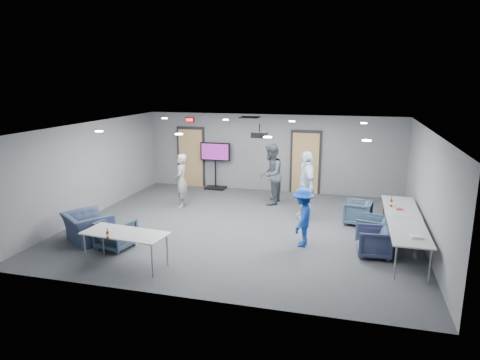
% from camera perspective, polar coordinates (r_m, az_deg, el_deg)
% --- Properties ---
extents(floor, '(9.00, 9.00, 0.00)m').
position_cam_1_polar(floor, '(11.58, 0.37, -6.23)').
color(floor, '#313438').
rests_on(floor, ground).
extents(ceiling, '(9.00, 9.00, 0.00)m').
position_cam_1_polar(ceiling, '(10.98, 0.39, 7.17)').
color(ceiling, white).
rests_on(ceiling, wall_back).
extents(wall_back, '(9.00, 0.02, 2.70)m').
position_cam_1_polar(wall_back, '(15.04, 4.22, 3.59)').
color(wall_back, slate).
rests_on(wall_back, floor).
extents(wall_front, '(9.00, 0.02, 2.70)m').
position_cam_1_polar(wall_front, '(7.55, -7.30, -6.29)').
color(wall_front, slate).
rests_on(wall_front, floor).
extents(wall_left, '(0.02, 8.00, 2.70)m').
position_cam_1_polar(wall_left, '(13.06, -19.12, 1.41)').
color(wall_left, slate).
rests_on(wall_left, floor).
extents(wall_right, '(0.02, 8.00, 2.70)m').
position_cam_1_polar(wall_right, '(11.01, 23.70, -1.08)').
color(wall_right, slate).
rests_on(wall_right, floor).
extents(door_left, '(1.06, 0.17, 2.24)m').
position_cam_1_polar(door_left, '(15.87, -6.55, 3.01)').
color(door_left, black).
rests_on(door_left, wall_back).
extents(door_right, '(1.06, 0.17, 2.24)m').
position_cam_1_polar(door_right, '(14.87, 8.71, 2.26)').
color(door_right, black).
rests_on(door_right, wall_back).
extents(exit_sign, '(0.32, 0.08, 0.16)m').
position_cam_1_polar(exit_sign, '(15.66, -6.71, 7.98)').
color(exit_sign, black).
rests_on(exit_sign, wall_back).
extents(hvac_diffuser, '(0.60, 0.60, 0.03)m').
position_cam_1_polar(hvac_diffuser, '(13.81, 1.31, 8.35)').
color(hvac_diffuser, black).
rests_on(hvac_diffuser, ceiling).
extents(downlights, '(6.18, 3.78, 0.02)m').
position_cam_1_polar(downlights, '(10.98, 0.39, 7.10)').
color(downlights, white).
rests_on(downlights, ceiling).
extents(person_a, '(0.54, 0.69, 1.66)m').
position_cam_1_polar(person_a, '(13.27, -7.86, -0.10)').
color(person_a, '#949794').
rests_on(person_a, floor).
extents(person_b, '(0.77, 0.97, 1.93)m').
position_cam_1_polar(person_b, '(13.45, 4.11, 0.77)').
color(person_b, '#4D565D').
rests_on(person_b, floor).
extents(person_c, '(0.83, 1.23, 1.93)m').
position_cam_1_polar(person_c, '(12.16, 8.81, -0.69)').
color(person_c, '#C6DAFF').
rests_on(person_c, floor).
extents(person_d, '(0.61, 0.96, 1.41)m').
position_cam_1_polar(person_d, '(10.20, 8.33, -4.92)').
color(person_d, '#1941A2').
rests_on(person_d, floor).
extents(chair_right_a, '(0.82, 0.80, 0.65)m').
position_cam_1_polar(chair_right_a, '(12.13, 15.41, -4.20)').
color(chair_right_a, '#394D63').
rests_on(chair_right_a, floor).
extents(chair_right_b, '(0.89, 0.88, 0.66)m').
position_cam_1_polar(chair_right_b, '(10.87, 17.41, -6.35)').
color(chair_right_b, '#364B5E').
rests_on(chair_right_b, floor).
extents(chair_right_c, '(0.77, 0.75, 0.66)m').
position_cam_1_polar(chair_right_c, '(10.08, 17.40, -7.89)').
color(chair_right_c, '#333C59').
rests_on(chair_right_c, floor).
extents(chair_front_a, '(0.86, 0.88, 0.69)m').
position_cam_1_polar(chair_front_a, '(10.48, -16.21, -6.91)').
color(chair_front_a, '#36485D').
rests_on(chair_front_a, floor).
extents(chair_front_b, '(1.43, 1.40, 0.71)m').
position_cam_1_polar(chair_front_b, '(11.11, -19.67, -5.98)').
color(chair_front_b, '#36425E').
rests_on(chair_front_b, floor).
extents(table_right_a, '(0.81, 1.95, 0.73)m').
position_cam_1_polar(table_right_a, '(11.62, 20.59, -3.47)').
color(table_right_a, '#B0B3B5').
rests_on(table_right_a, floor).
extents(table_right_b, '(0.79, 1.90, 0.73)m').
position_cam_1_polar(table_right_b, '(9.82, 21.59, -6.58)').
color(table_right_b, '#B0B3B5').
rests_on(table_right_b, floor).
extents(table_front_left, '(1.87, 0.93, 0.73)m').
position_cam_1_polar(table_front_left, '(9.37, -15.07, -7.04)').
color(table_front_left, '#B0B3B5').
rests_on(table_front_left, floor).
extents(bottle_front, '(0.06, 0.06, 0.23)m').
position_cam_1_polar(bottle_front, '(9.07, -17.24, -7.00)').
color(bottle_front, '#612810').
rests_on(bottle_front, table_front_left).
extents(bottle_right, '(0.07, 0.07, 0.27)m').
position_cam_1_polar(bottle_right, '(11.44, 19.52, -2.91)').
color(bottle_right, '#612810').
rests_on(bottle_right, table_right_a).
extents(snack_box, '(0.16, 0.11, 0.04)m').
position_cam_1_polar(snack_box, '(11.27, 20.50, -3.67)').
color(snack_box, '#B42D2E').
rests_on(snack_box, table_right_a).
extents(wrapper, '(0.24, 0.16, 0.05)m').
position_cam_1_polar(wrapper, '(9.43, 22.51, -7.04)').
color(wrapper, silver).
rests_on(wrapper, table_right_b).
extents(tv_stand, '(1.10, 0.52, 1.68)m').
position_cam_1_polar(tv_stand, '(15.36, -3.30, 2.31)').
color(tv_stand, black).
rests_on(tv_stand, floor).
extents(projector, '(0.42, 0.39, 0.37)m').
position_cam_1_polar(projector, '(11.69, 2.61, 6.06)').
color(projector, black).
rests_on(projector, ceiling).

